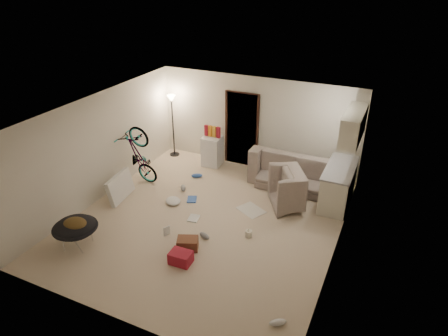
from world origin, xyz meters
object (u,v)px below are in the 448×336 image
at_px(tv_box, 120,187).
at_px(drink_case_b, 181,258).
at_px(drink_case_a, 188,244).
at_px(sofa, 296,172).
at_px(juicer, 249,233).
at_px(kitchen_counter, 338,186).
at_px(floor_lamp, 172,113).
at_px(bicycle, 140,168).
at_px(saucer_chair, 76,231).
at_px(mini_fridge, 212,151).
at_px(armchair, 301,192).

distance_m(tv_box, drink_case_b, 2.87).
bearing_deg(drink_case_a, tv_box, 134.05).
bearing_deg(drink_case_b, sofa, 71.55).
height_order(drink_case_b, juicer, drink_case_b).
relative_size(kitchen_counter, drink_case_a, 3.67).
distance_m(drink_case_a, juicer, 1.29).
bearing_deg(tv_box, juicer, -9.60).
xyz_separation_m(floor_lamp, tv_box, (0.10, -2.64, -1.00)).
relative_size(kitchen_counter, bicycle, 0.91).
bearing_deg(tv_box, saucer_chair, -85.82).
height_order(tv_box, juicer, tv_box).
distance_m(mini_fridge, drink_case_a, 3.75).
bearing_deg(sofa, drink_case_a, 70.35).
bearing_deg(kitchen_counter, drink_case_b, -123.29).
height_order(mini_fridge, tv_box, mini_fridge).
relative_size(saucer_chair, tv_box, 0.95).
bearing_deg(floor_lamp, bicycle, -86.83).
xyz_separation_m(sofa, drink_case_b, (-1.13, -3.87, -0.22)).
bearing_deg(juicer, floor_lamp, 141.14).
distance_m(saucer_chair, tv_box, 1.89).
xyz_separation_m(sofa, tv_box, (-3.62, -2.44, -0.03)).
bearing_deg(sofa, drink_case_b, 73.58).
distance_m(drink_case_b, juicer, 1.55).
height_order(sofa, juicer, sofa).
xyz_separation_m(saucer_chair, drink_case_b, (2.11, 0.42, -0.25)).
bearing_deg(sofa, floor_lamp, -3.21).
distance_m(mini_fridge, tv_box, 2.81).
relative_size(drink_case_a, juicer, 1.99).
relative_size(kitchen_counter, sofa, 0.65).
relative_size(bicycle, drink_case_a, 4.03).
distance_m(kitchen_counter, saucer_chair, 5.81).
bearing_deg(sofa, kitchen_counter, 157.86).
bearing_deg(saucer_chair, bicycle, 97.90).
distance_m(kitchen_counter, tv_box, 5.13).
distance_m(sofa, saucer_chair, 5.38).
xyz_separation_m(drink_case_a, juicer, (0.95, 0.87, -0.03)).
bearing_deg(tv_box, drink_case_a, -29.97).
distance_m(sofa, drink_case_b, 4.03).
relative_size(mini_fridge, drink_case_a, 2.04).
height_order(saucer_chair, tv_box, saucer_chair).
relative_size(kitchen_counter, saucer_chair, 1.71).
bearing_deg(tv_box, armchair, 13.43).
bearing_deg(tv_box, floor_lamp, 84.99).
relative_size(mini_fridge, saucer_chair, 0.95).
relative_size(bicycle, mini_fridge, 1.98).
height_order(mini_fridge, saucer_chair, mini_fridge).
bearing_deg(kitchen_counter, drink_case_a, -127.94).
bearing_deg(armchair, drink_case_a, 116.87).
distance_m(floor_lamp, sofa, 3.85).
height_order(floor_lamp, kitchen_counter, floor_lamp).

